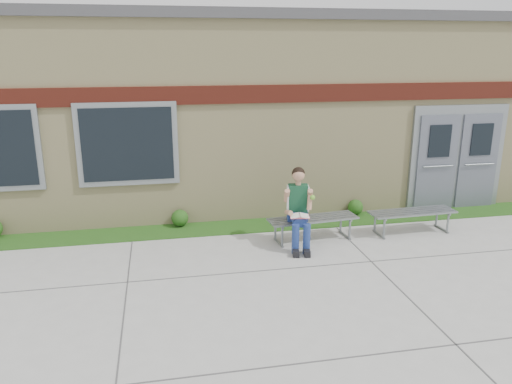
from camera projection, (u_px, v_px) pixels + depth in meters
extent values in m
plane|color=#9E9E99|center=(324.00, 280.00, 7.75)|extent=(80.00, 80.00, 0.00)
cube|color=#124313|center=(283.00, 224.00, 10.20)|extent=(16.00, 0.80, 0.02)
cube|color=beige|center=(252.00, 107.00, 12.85)|extent=(16.00, 6.00, 4.00)
cube|color=#3F3F42|center=(252.00, 21.00, 12.27)|extent=(16.20, 6.20, 0.20)
cube|color=maroon|center=(281.00, 94.00, 9.83)|extent=(16.00, 0.06, 0.35)
cube|color=slate|center=(128.00, 144.00, 9.51)|extent=(1.90, 0.08, 1.60)
cube|color=black|center=(128.00, 145.00, 9.47)|extent=(1.70, 0.04, 1.40)
cube|color=slate|center=(457.00, 158.00, 10.96)|extent=(2.20, 0.08, 2.30)
cube|color=#565B67|center=(437.00, 163.00, 10.85)|extent=(0.92, 0.06, 2.10)
cube|color=#565B67|center=(478.00, 162.00, 11.03)|extent=(0.92, 0.06, 2.10)
cube|color=slate|center=(313.00, 219.00, 9.25)|extent=(1.72, 0.63, 0.03)
cube|color=slate|center=(278.00, 233.00, 9.19)|extent=(0.09, 0.47, 0.38)
cube|color=slate|center=(347.00, 228.00, 9.44)|extent=(0.09, 0.47, 0.38)
cube|color=slate|center=(412.00, 212.00, 9.62)|extent=(1.71, 0.54, 0.03)
cube|color=slate|center=(379.00, 225.00, 9.56)|extent=(0.06, 0.47, 0.39)
cube|color=slate|center=(443.00, 221.00, 9.81)|extent=(0.06, 0.47, 0.39)
cube|color=navy|center=(297.00, 215.00, 9.12)|extent=(0.41, 0.32, 0.17)
cube|color=#0F371B|center=(298.00, 198.00, 9.01)|extent=(0.38, 0.27, 0.50)
sphere|color=tan|center=(298.00, 175.00, 8.88)|extent=(0.26, 0.26, 0.23)
sphere|color=black|center=(298.00, 174.00, 8.89)|extent=(0.28, 0.28, 0.24)
cylinder|color=navy|center=(293.00, 219.00, 8.84)|extent=(0.24, 0.48, 0.16)
cylinder|color=navy|center=(304.00, 219.00, 8.85)|extent=(0.24, 0.48, 0.16)
cylinder|color=navy|center=(295.00, 239.00, 8.67)|extent=(0.13, 0.13, 0.54)
cylinder|color=navy|center=(307.00, 239.00, 8.67)|extent=(0.13, 0.13, 0.54)
cube|color=black|center=(296.00, 252.00, 8.66)|extent=(0.16, 0.30, 0.11)
cube|color=black|center=(307.00, 252.00, 8.66)|extent=(0.16, 0.30, 0.11)
cylinder|color=tan|center=(287.00, 196.00, 8.93)|extent=(0.14, 0.25, 0.29)
cylinder|color=tan|center=(310.00, 196.00, 8.93)|extent=(0.14, 0.25, 0.29)
cube|color=white|center=(300.00, 216.00, 8.69)|extent=(0.37, 0.29, 0.02)
cube|color=#E15462|center=(300.00, 216.00, 8.70)|extent=(0.37, 0.30, 0.01)
sphere|color=#6AB530|center=(313.00, 197.00, 8.78)|extent=(0.09, 0.09, 0.09)
sphere|color=#124313|center=(180.00, 218.00, 10.00)|extent=(0.34, 0.34, 0.34)
sphere|color=#124313|center=(355.00, 207.00, 10.69)|extent=(0.33, 0.33, 0.33)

